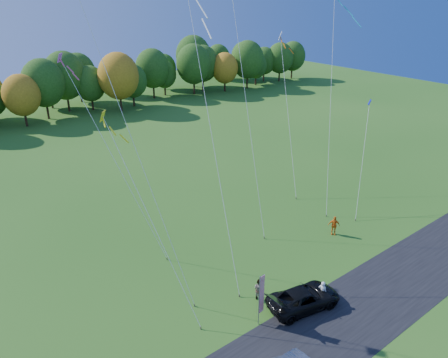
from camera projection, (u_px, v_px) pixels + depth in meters
ground at (278, 300)px, 29.92m from camera, size 160.00×160.00×0.00m
asphalt_strip at (324, 333)px, 27.05m from camera, size 90.00×6.00×0.01m
tree_line at (34, 121)px, 69.42m from camera, size 116.00×12.00×10.00m
black_suv at (304, 298)px, 29.04m from camera, size 5.43×3.33×1.41m
person_tailgate_a at (322, 292)px, 29.48m from camera, size 0.54×0.67×1.61m
person_tailgate_b at (259, 289)px, 29.71m from camera, size 0.64×0.81×1.63m
person_east at (334, 225)px, 37.53m from camera, size 1.00×1.01×1.72m
feather_flag at (261, 294)px, 27.01m from camera, size 0.49×0.13×3.67m
kite_delta_blue at (106, 70)px, 25.25m from camera, size 6.31×10.74×31.49m
kite_parafoil_orange at (238, 43)px, 36.03m from camera, size 5.18×12.13×31.10m
kite_delta_red at (211, 131)px, 30.56m from camera, size 4.32×11.06×21.59m
kite_parafoil_rainbow at (331, 103)px, 40.97m from camera, size 7.94×7.10×19.60m
kite_diamond_yellow at (152, 223)px, 26.71m from camera, size 2.55×7.50×13.23m
kite_diamond_white at (288, 115)px, 44.69m from camera, size 4.59×7.93×15.87m
kite_diamond_pink at (115, 162)px, 32.88m from camera, size 4.19×7.96×15.62m
kite_diamond_blue_low at (363, 159)px, 41.07m from camera, size 6.17×4.38×9.94m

